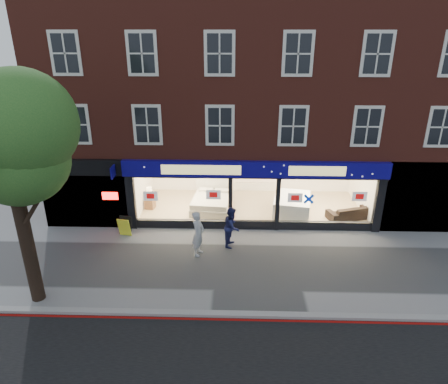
{
  "coord_description": "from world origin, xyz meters",
  "views": [
    {
      "loc": [
        -0.84,
        -13.17,
        8.59
      ],
      "look_at": [
        -1.32,
        2.5,
        2.04
      ],
      "focal_mm": 32.0,
      "sensor_mm": 36.0,
      "label": 1
    }
  ],
  "objects_px": {
    "a_board": "(125,226)",
    "pedestrian_blue": "(232,227)",
    "display_bed": "(212,202)",
    "sofa": "(349,212)",
    "mattress_stack": "(292,205)",
    "pedestrian_grey": "(198,233)"
  },
  "relations": [
    {
      "from": "display_bed",
      "to": "mattress_stack",
      "type": "distance_m",
      "value": 3.94
    },
    {
      "from": "sofa",
      "to": "pedestrian_blue",
      "type": "bearing_deg",
      "value": 6.96
    },
    {
      "from": "sofa",
      "to": "pedestrian_grey",
      "type": "distance_m",
      "value": 7.66
    },
    {
      "from": "mattress_stack",
      "to": "pedestrian_grey",
      "type": "xyz_separation_m",
      "value": [
        -4.23,
        -3.77,
        0.42
      ]
    },
    {
      "from": "pedestrian_grey",
      "to": "pedestrian_blue",
      "type": "bearing_deg",
      "value": -44.68
    },
    {
      "from": "a_board",
      "to": "pedestrian_blue",
      "type": "bearing_deg",
      "value": 2.01
    },
    {
      "from": "mattress_stack",
      "to": "pedestrian_blue",
      "type": "relative_size",
      "value": 1.39
    },
    {
      "from": "mattress_stack",
      "to": "sofa",
      "type": "relative_size",
      "value": 1.13
    },
    {
      "from": "a_board",
      "to": "pedestrian_grey",
      "type": "height_order",
      "value": "pedestrian_grey"
    },
    {
      "from": "a_board",
      "to": "pedestrian_blue",
      "type": "height_order",
      "value": "pedestrian_blue"
    },
    {
      "from": "mattress_stack",
      "to": "a_board",
      "type": "distance_m",
      "value": 7.95
    },
    {
      "from": "display_bed",
      "to": "sofa",
      "type": "xyz_separation_m",
      "value": [
        6.59,
        -0.88,
        -0.06
      ]
    },
    {
      "from": "display_bed",
      "to": "a_board",
      "type": "xyz_separation_m",
      "value": [
        -3.69,
        -2.7,
        -0.03
      ]
    },
    {
      "from": "mattress_stack",
      "to": "pedestrian_grey",
      "type": "bearing_deg",
      "value": -138.34
    },
    {
      "from": "display_bed",
      "to": "pedestrian_blue",
      "type": "xyz_separation_m",
      "value": [
        1.04,
        -3.41,
        0.4
      ]
    },
    {
      "from": "a_board",
      "to": "pedestrian_grey",
      "type": "bearing_deg",
      "value": -12.8
    },
    {
      "from": "display_bed",
      "to": "sofa",
      "type": "relative_size",
      "value": 1.17
    },
    {
      "from": "sofa",
      "to": "a_board",
      "type": "xyz_separation_m",
      "value": [
        -10.28,
        -1.82,
        0.02
      ]
    },
    {
      "from": "sofa",
      "to": "pedestrian_grey",
      "type": "xyz_separation_m",
      "value": [
        -6.9,
        -3.28,
        0.53
      ]
    },
    {
      "from": "display_bed",
      "to": "pedestrian_grey",
      "type": "bearing_deg",
      "value": -88.44
    },
    {
      "from": "display_bed",
      "to": "pedestrian_blue",
      "type": "bearing_deg",
      "value": -67.29
    },
    {
      "from": "pedestrian_blue",
      "to": "display_bed",
      "type": "bearing_deg",
      "value": 29.21
    }
  ]
}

